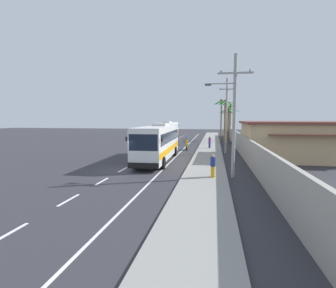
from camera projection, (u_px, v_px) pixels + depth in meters
name	position (u px, v px, depth m)	size (l,w,h in m)	color
ground_plane	(122.00, 170.00, 21.18)	(160.00, 160.00, 0.00)	#303035
sidewalk_kerb	(208.00, 154.00, 29.76)	(3.20, 90.00, 0.14)	gray
lane_markings	(174.00, 149.00, 35.25)	(3.42, 71.00, 0.01)	white
boundary_wall	(239.00, 142.00, 32.90)	(0.24, 60.00, 2.34)	#9E998E
coach_bus_foreground	(158.00, 141.00, 25.75)	(3.06, 12.12, 3.74)	white
coach_bus_far_lane	(168.00, 130.00, 53.35)	(2.95, 11.53, 3.63)	white
motorcycle_beside_bus	(187.00, 145.00, 34.61)	(0.56, 1.96, 1.65)	black
pedestrian_near_kerb	(210.00, 142.00, 35.67)	(0.36, 0.36, 1.59)	navy
pedestrian_midwalk	(213.00, 166.00, 17.91)	(0.36, 0.36, 1.61)	gold
utility_pole_nearest	(233.00, 112.00, 18.10)	(3.30, 0.24, 8.69)	#9E9E99
utility_pole_mid	(226.00, 115.00, 30.82)	(1.82, 0.24, 8.98)	#9E9E99
palm_nearest	(225.00, 114.00, 42.49)	(3.76, 3.42, 7.30)	brown
palm_second	(221.00, 111.00, 46.00)	(2.95, 2.90, 7.64)	brown
palm_third	(228.00, 118.00, 48.57)	(3.84, 3.71, 6.28)	brown
palm_fourth	(230.00, 116.00, 51.92)	(2.64, 2.60, 7.15)	brown
roadside_building	(296.00, 140.00, 27.13)	(10.89, 9.52, 3.91)	tan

